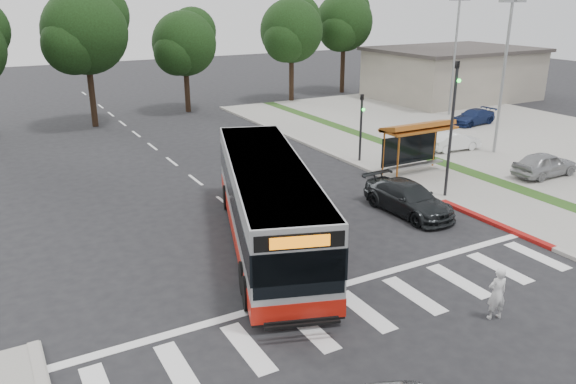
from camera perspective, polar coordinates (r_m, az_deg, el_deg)
ground at (r=21.67m, az=-0.15°, el=-5.97°), size 140.00×140.00×0.00m
sidewalk_east at (r=33.71m, az=9.69°, el=3.21°), size 4.00×40.00×0.12m
curb_east at (r=32.53m, az=6.93°, el=2.79°), size 0.30×40.00×0.15m
curb_east_red at (r=25.59m, az=20.09°, el=-2.94°), size 0.32×6.00×0.15m
parking_lot at (r=43.32m, az=20.62°, el=5.82°), size 18.00×36.00×0.10m
commercial_building at (r=56.04m, az=16.34°, el=11.34°), size 14.00×10.00×4.40m
building_roof_cap at (r=55.79m, az=16.58°, el=13.72°), size 14.60×10.60×0.30m
crosswalk_ladder at (r=17.97m, az=7.75°, el=-11.86°), size 18.00×2.60×0.01m
bus_shelter at (r=30.88m, az=12.98°, el=5.91°), size 4.20×1.60×2.86m
traffic_signal_ne_tall at (r=27.21m, az=16.36°, el=7.14°), size 0.18×0.37×6.50m
traffic_signal_ne_short at (r=32.67m, az=7.45°, el=7.19°), size 0.18×0.37×4.00m
lot_light_front at (r=36.08m, az=21.25°, el=12.74°), size 1.90×0.35×9.01m
lot_light_mid at (r=47.23m, az=16.70°, el=14.48°), size 1.90×0.35×9.01m
tree_ne_a at (r=52.01m, az=0.40°, el=16.17°), size 6.16×5.74×9.30m
tree_ne_b at (r=57.39m, az=5.74°, el=16.90°), size 6.16×5.74×10.02m
tree_north_a at (r=43.93m, az=-19.87°, el=15.19°), size 6.60×6.15×10.17m
tree_north_b at (r=47.94m, az=-10.43°, el=14.72°), size 5.72×5.33×8.43m
transit_bus at (r=21.72m, az=-2.09°, el=-1.21°), size 6.75×12.93×3.29m
pedestrian at (r=18.15m, az=20.46°, el=-9.63°), size 0.69×0.54×1.69m
dark_sedan at (r=25.66m, az=12.11°, el=-0.63°), size 2.05×4.81×1.38m
parked_car_0 at (r=32.96m, az=24.62°, el=2.60°), size 3.87×1.57×1.32m
parked_car_1 at (r=36.66m, az=16.52°, el=4.97°), size 3.53×1.51×1.13m
parked_car_3 at (r=44.60m, az=18.30°, el=7.25°), size 4.03×2.00×1.13m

